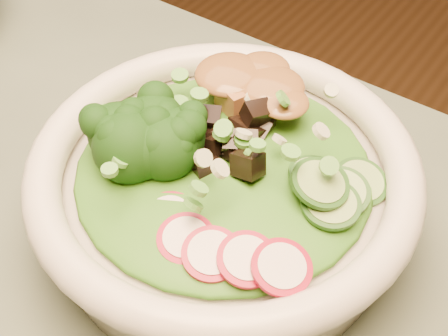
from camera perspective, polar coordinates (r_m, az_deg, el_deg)
The scene contains 9 objects.
salad_bowl at distance 0.43m, azimuth -0.00°, elevation -1.80°, with size 0.26×0.26×0.07m.
lettuce_bed at distance 0.41m, azimuth 0.00°, elevation 0.10°, with size 0.20×0.20×0.02m, color #2D6C16.
broccoli_florets at distance 0.41m, azimuth -8.32°, elevation 2.72°, with size 0.08×0.07×0.04m, color black, non-canonical shape.
radish_slices at distance 0.37m, azimuth -1.83°, elevation -6.70°, with size 0.11×0.04×0.02m, color maroon, non-canonical shape.
cucumber_slices at distance 0.40m, azimuth 8.89°, elevation -0.38°, with size 0.07×0.07×0.03m, color #8FC26B, non-canonical shape.
mushroom_heap at distance 0.41m, azimuth 0.37°, elevation 2.56°, with size 0.07×0.07×0.04m, color black, non-canonical shape.
tofu_cubes at distance 0.45m, azimuth 1.98°, elevation 6.64°, with size 0.09×0.06×0.03m, color #945D31, non-canonical shape.
peanut_sauce at distance 0.44m, azimuth 2.02°, elevation 7.91°, with size 0.07×0.05×0.02m, color brown.
scallion_garnish at distance 0.39m, azimuth 0.00°, elevation 2.41°, with size 0.19×0.19×0.02m, color #54A139, non-canonical shape.
Camera 1 is at (0.30, -0.04, 1.11)m, focal length 50.00 mm.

